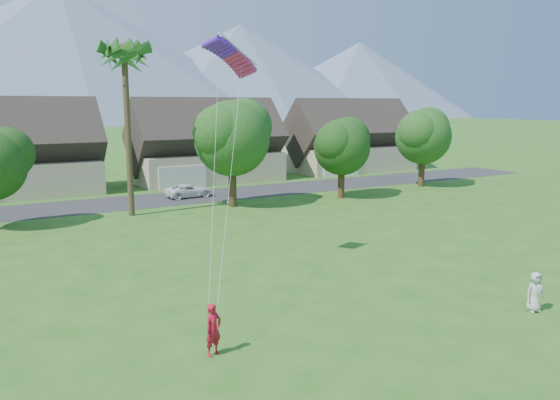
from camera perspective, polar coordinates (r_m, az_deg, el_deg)
ground at (r=18.51m, az=16.35°, el=-16.46°), size 500.00×500.00×0.00m
street at (r=47.57m, az=-14.60°, el=-0.16°), size 90.00×7.00×0.01m
kite_flyer at (r=18.38m, az=-6.98°, el=-13.29°), size 0.74×0.61×1.75m
watcher at (r=24.04m, az=25.09°, el=-8.70°), size 0.90×0.71×1.61m
parked_car at (r=48.84m, az=-9.53°, el=0.96°), size 4.32×2.27×1.16m
mountain_ridge at (r=272.99m, az=-25.88°, el=13.41°), size 540.00×240.00×70.00m
houses_row at (r=55.91m, az=-16.75°, el=4.76°), size 72.75×8.19×8.86m
tree_row at (r=40.83m, az=-14.15°, el=5.14°), size 62.27×6.67×8.45m
fan_palm at (r=41.21m, az=-15.99°, el=14.74°), size 3.00×3.00×13.80m
parafoil_kite at (r=26.38m, az=-5.21°, el=14.95°), size 2.93×1.32×0.50m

